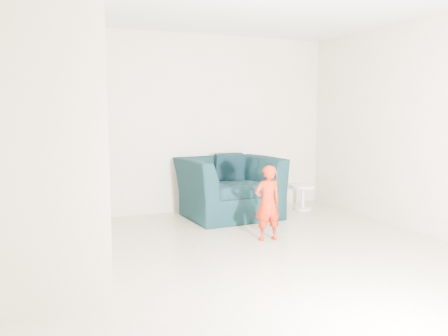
{
  "coord_description": "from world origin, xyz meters",
  "views": [
    {
      "loc": [
        -2.06,
        -4.14,
        1.56
      ],
      "look_at": [
        0.15,
        1.2,
        0.85
      ],
      "focal_mm": 38.0,
      "sensor_mm": 36.0,
      "label": 1
    }
  ],
  "objects_px": {
    "side_table": "(303,193)",
    "staircase": "(37,176)",
    "toddler": "(268,203)",
    "armchair": "(229,187)"
  },
  "relations": [
    {
      "from": "side_table",
      "to": "staircase",
      "type": "relative_size",
      "value": 0.11
    },
    {
      "from": "side_table",
      "to": "toddler",
      "type": "bearing_deg",
      "value": -134.57
    },
    {
      "from": "armchair",
      "to": "toddler",
      "type": "bearing_deg",
      "value": -96.33
    },
    {
      "from": "toddler",
      "to": "armchair",
      "type": "bearing_deg",
      "value": -91.17
    },
    {
      "from": "toddler",
      "to": "side_table",
      "type": "xyz_separation_m",
      "value": [
        1.34,
        1.36,
        -0.19
      ]
    },
    {
      "from": "armchair",
      "to": "staircase",
      "type": "bearing_deg",
      "value": -151.68
    },
    {
      "from": "side_table",
      "to": "staircase",
      "type": "distance_m",
      "value": 4.27
    },
    {
      "from": "armchair",
      "to": "staircase",
      "type": "height_order",
      "value": "staircase"
    },
    {
      "from": "armchair",
      "to": "staircase",
      "type": "distance_m",
      "value": 3.12
    },
    {
      "from": "staircase",
      "to": "armchair",
      "type": "bearing_deg",
      "value": 31.35
    }
  ]
}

